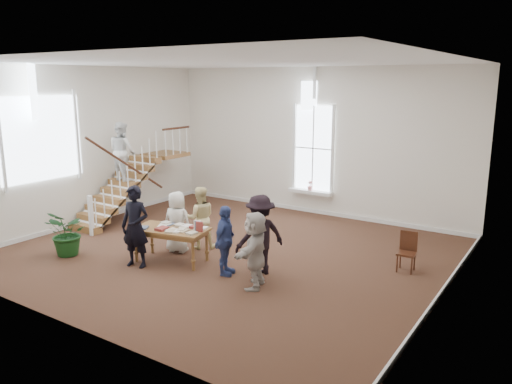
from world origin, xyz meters
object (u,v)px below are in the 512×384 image
Objects in this scene: woman_cluster_c at (255,250)px; side_chair at (407,249)px; elderly_woman at (177,222)px; police_officer at (135,227)px; woman_cluster_a at (225,241)px; library_table at (172,232)px; woman_cluster_b at (260,235)px; floor_plant at (68,233)px; person_yellow at (200,218)px.

woman_cluster_c is 1.79× the size of side_chair.
police_officer is at bearing 74.15° from elderly_woman.
woman_cluster_a is at bearing -148.14° from side_chair.
police_officer is at bearing -136.82° from library_table.
woman_cluster_b is 1.57× the size of floor_plant.
police_officer is 1.23× the size of elderly_woman.
person_yellow is (0.30, 0.50, 0.03)m from elderly_woman.
library_table is 1.20× the size of woman_cluster_a.
side_chair is at bearing -67.66° from woman_cluster_a.
woman_cluster_b is at bearing 19.14° from floor_plant.
woman_cluster_b is (2.09, 0.48, 0.16)m from library_table.
person_yellow reaches higher than side_chair.
side_chair is at bearing 15.92° from library_table.
side_chair is at bearing -171.40° from elderly_woman.
police_officer reaches higher than library_table.
floor_plant reaches higher than side_chair.
woman_cluster_a is 0.97× the size of woman_cluster_c.
woman_cluster_a is at bearing 102.90° from person_yellow.
woman_cluster_c reaches higher than floor_plant.
floor_plant is (-1.87, -0.40, -0.37)m from police_officer.
woman_cluster_c is (2.39, -0.17, 0.08)m from library_table.
woman_cluster_c is (2.46, -1.26, 0.01)m from person_yellow.
woman_cluster_a reaches higher than side_chair.
woman_cluster_b reaches higher than side_chair.
woman_cluster_b is at bearing -148.16° from side_chair.
floor_plant is (-4.73, -0.89, -0.23)m from woman_cluster_c.
police_officer reaches higher than elderly_woman.
woman_cluster_c reaches higher than elderly_woman.
library_table is 0.83m from police_officer.
elderly_woman is (-0.37, 0.59, 0.04)m from library_table.
person_yellow is at bearing -76.77° from woman_cluster_b.
library_table is 5.27m from side_chair.
woman_cluster_c is at bearing 10.62° from floor_plant.
library_table is at bearing 50.62° from person_yellow.
elderly_woman is 1.71× the size of side_chair.
police_officer is 1.66× the size of floor_plant.
side_chair is at bearing 26.32° from floor_plant.
floor_plant is (-2.27, -2.15, -0.22)m from person_yellow.
elderly_woman is (0.10, 1.25, -0.17)m from police_officer.
woman_cluster_b is 1.11× the size of woman_cluster_c.
police_officer reaches higher than floor_plant.
woman_cluster_c is (0.90, -0.20, 0.03)m from woman_cluster_a.
police_officer is 1.94m from floor_plant.
police_officer is 1.18× the size of person_yellow.
elderly_woman is 0.95× the size of woman_cluster_c.
elderly_woman is 0.96× the size of person_yellow.
elderly_woman reaches higher than side_chair.
floor_plant is at bearing 0.48° from person_yellow.
woman_cluster_c is at bearing -15.38° from library_table.
woman_cluster_a is at bearing -10.13° from library_table.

